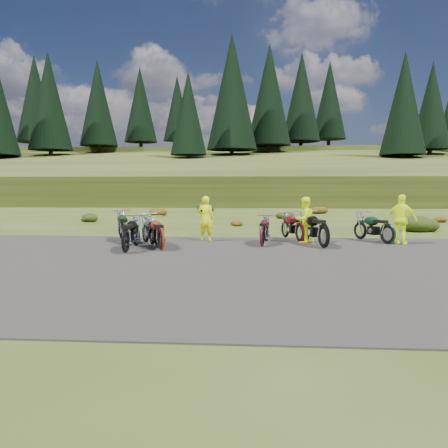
# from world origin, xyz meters

# --- Properties ---
(ground) EXTENTS (300.00, 300.00, 0.00)m
(ground) POSITION_xyz_m (0.00, 0.00, 0.00)
(ground) COLOR #2E3D14
(ground) RESTS_ON ground
(gravel_pad) EXTENTS (20.00, 12.00, 0.04)m
(gravel_pad) POSITION_xyz_m (0.00, -2.00, 0.00)
(gravel_pad) COLOR black
(gravel_pad) RESTS_ON ground
(hill_slope) EXTENTS (300.00, 45.97, 9.37)m
(hill_slope) POSITION_xyz_m (0.00, 50.00, 0.00)
(hill_slope) COLOR #2C3A13
(hill_slope) RESTS_ON ground
(hill_plateau) EXTENTS (300.00, 90.00, 9.17)m
(hill_plateau) POSITION_xyz_m (0.00, 110.00, 0.00)
(hill_plateau) COLOR #2C3A13
(hill_plateau) RESTS_ON ground
(conifer_15) EXTENTS (7.92, 7.92, 20.00)m
(conifer_15) POSITION_xyz_m (-45.00, 76.00, 20.16)
(conifer_15) COLOR black
(conifer_15) RESTS_ON ground
(conifer_17) EXTENTS (7.04, 7.04, 18.00)m
(conifer_17) POSITION_xyz_m (-33.00, 57.00, 15.97)
(conifer_17) COLOR black
(conifer_17) RESTS_ON ground
(conifer_18) EXTENTS (6.60, 6.60, 17.00)m
(conifer_18) POSITION_xyz_m (-27.00, 63.00, 16.66)
(conifer_18) COLOR black
(conifer_18) RESTS_ON ground
(conifer_19) EXTENTS (6.16, 6.16, 16.00)m
(conifer_19) POSITION_xyz_m (-21.00, 69.00, 17.36)
(conifer_19) COLOR black
(conifer_19) RESTS_ON ground
(conifer_20) EXTENTS (5.72, 5.72, 15.00)m
(conifer_20) POSITION_xyz_m (-15.00, 75.00, 17.65)
(conifer_20) COLOR black
(conifer_20) RESTS_ON ground
(conifer_21) EXTENTS (5.28, 5.28, 14.00)m
(conifer_21) POSITION_xyz_m (-9.00, 50.00, 12.56)
(conifer_21) COLOR black
(conifer_21) RESTS_ON ground
(conifer_22) EXTENTS (7.92, 7.92, 20.00)m
(conifer_22) POSITION_xyz_m (-3.00, 56.00, 16.77)
(conifer_22) COLOR black
(conifer_22) RESTS_ON ground
(conifer_23) EXTENTS (7.48, 7.48, 19.00)m
(conifer_23) POSITION_xyz_m (3.00, 62.00, 17.47)
(conifer_23) COLOR black
(conifer_23) RESTS_ON ground
(conifer_24) EXTENTS (7.04, 7.04, 18.00)m
(conifer_24) POSITION_xyz_m (9.00, 68.00, 18.16)
(conifer_24) COLOR black
(conifer_24) RESTS_ON ground
(conifer_25) EXTENTS (6.60, 6.60, 17.00)m
(conifer_25) POSITION_xyz_m (15.00, 74.00, 18.66)
(conifer_25) COLOR black
(conifer_25) RESTS_ON ground
(conifer_26) EXTENTS (6.16, 6.16, 16.00)m
(conifer_26) POSITION_xyz_m (21.00, 49.00, 13.37)
(conifer_26) COLOR black
(conifer_26) RESTS_ON ground
(conifer_27) EXTENTS (5.72, 5.72, 15.00)m
(conifer_27) POSITION_xyz_m (27.00, 55.00, 14.06)
(conifer_27) COLOR black
(conifer_27) RESTS_ON ground
(shrub_1) EXTENTS (1.03, 1.03, 0.61)m
(shrub_1) POSITION_xyz_m (-9.10, 11.30, 0.31)
(shrub_1) COLOR black
(shrub_1) RESTS_ON ground
(shrub_2) EXTENTS (1.30, 1.30, 0.77)m
(shrub_2) POSITION_xyz_m (-6.20, 16.60, 0.38)
(shrub_2) COLOR #60310C
(shrub_2) RESTS_ON ground
(shrub_3) EXTENTS (1.56, 1.56, 0.92)m
(shrub_3) POSITION_xyz_m (-3.30, 21.90, 0.46)
(shrub_3) COLOR black
(shrub_3) RESTS_ON ground
(shrub_4) EXTENTS (0.77, 0.77, 0.45)m
(shrub_4) POSITION_xyz_m (-0.40, 9.20, 0.23)
(shrub_4) COLOR #60310C
(shrub_4) RESTS_ON ground
(shrub_5) EXTENTS (1.03, 1.03, 0.61)m
(shrub_5) POSITION_xyz_m (2.50, 14.50, 0.31)
(shrub_5) COLOR black
(shrub_5) RESTS_ON ground
(shrub_6) EXTENTS (1.30, 1.30, 0.77)m
(shrub_6) POSITION_xyz_m (5.40, 19.80, 0.38)
(shrub_6) COLOR #60310C
(shrub_6) RESTS_ON ground
(shrub_7) EXTENTS (1.56, 1.56, 0.92)m
(shrub_7) POSITION_xyz_m (8.30, 7.10, 0.46)
(shrub_7) COLOR black
(shrub_7) RESTS_ON ground
(shrub_8) EXTENTS (0.77, 0.77, 0.45)m
(shrub_8) POSITION_xyz_m (11.20, 12.40, 0.23)
(shrub_8) COLOR #60310C
(shrub_8) RESTS_ON ground
(motorcycle_0) EXTENTS (0.78, 2.16, 1.12)m
(motorcycle_0) POSITION_xyz_m (-3.36, -0.46, 0.00)
(motorcycle_0) COLOR black
(motorcycle_0) RESTS_ON ground
(motorcycle_1) EXTENTS (1.49, 2.15, 1.07)m
(motorcycle_1) POSITION_xyz_m (-2.38, 0.13, 0.00)
(motorcycle_1) COLOR #9D250B
(motorcycle_1) RESTS_ON ground
(motorcycle_2) EXTENTS (1.53, 2.35, 1.17)m
(motorcycle_2) POSITION_xyz_m (-4.00, 1.55, 0.00)
(motorcycle_2) COLOR black
(motorcycle_2) RESTS_ON ground
(motorcycle_3) EXTENTS (1.71, 2.24, 1.13)m
(motorcycle_3) POSITION_xyz_m (-2.60, 0.68, 0.00)
(motorcycle_3) COLOR #B6B7BC
(motorcycle_3) RESTS_ON ground
(motorcycle_4) EXTENTS (0.91, 2.05, 1.04)m
(motorcycle_4) POSITION_xyz_m (0.87, 1.25, 0.00)
(motorcycle_4) COLOR #510D16
(motorcycle_4) RESTS_ON ground
(motorcycle_5) EXTENTS (1.42, 2.46, 1.22)m
(motorcycle_5) POSITION_xyz_m (2.91, 1.03, 0.00)
(motorcycle_5) COLOR black
(motorcycle_5) RESTS_ON ground
(motorcycle_6) EXTENTS (1.33, 2.22, 1.10)m
(motorcycle_6) POSITION_xyz_m (2.27, 2.51, 0.00)
(motorcycle_6) COLOR maroon
(motorcycle_6) RESTS_ON ground
(motorcycle_7) EXTENTS (1.62, 2.21, 1.11)m
(motorcycle_7) POSITION_xyz_m (5.34, 2.22, 0.00)
(motorcycle_7) COLOR black
(motorcycle_7) RESTS_ON ground
(person_middle) EXTENTS (0.68, 0.52, 1.69)m
(person_middle) POSITION_xyz_m (-1.22, 2.70, 0.85)
(person_middle) COLOR #DFF70D
(person_middle) RESTS_ON ground
(person_right_a) EXTENTS (1.03, 1.01, 1.67)m
(person_right_a) POSITION_xyz_m (2.42, 2.37, 0.84)
(person_right_a) COLOR #DFF70D
(person_right_a) RESTS_ON ground
(person_right_b) EXTENTS (1.10, 0.95, 1.77)m
(person_right_b) POSITION_xyz_m (5.81, 2.24, 0.88)
(person_right_b) COLOR #DFF70D
(person_right_b) RESTS_ON ground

